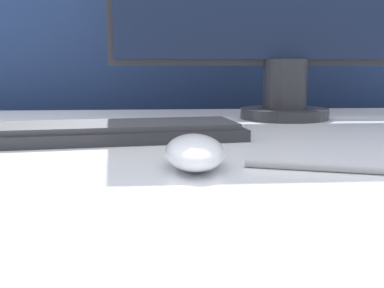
# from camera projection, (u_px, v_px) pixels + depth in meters

# --- Properties ---
(partition_panel) EXTENTS (5.00, 0.03, 1.15)m
(partition_panel) POSITION_uv_depth(u_px,v_px,m) (170.00, 165.00, 1.24)
(partition_panel) COLOR navy
(partition_panel) RESTS_ON ground_plane
(computer_mouse_near) EXTENTS (0.06, 0.12, 0.03)m
(computer_mouse_near) POSITION_uv_depth(u_px,v_px,m) (195.00, 152.00, 0.46)
(computer_mouse_near) COLOR white
(computer_mouse_near) RESTS_ON desk
(keyboard) EXTENTS (0.38, 0.17, 0.02)m
(keyboard) POSITION_uv_depth(u_px,v_px,m) (113.00, 132.00, 0.63)
(keyboard) COLOR #28282D
(keyboard) RESTS_ON desk
(pen) EXTENTS (0.13, 0.05, 0.01)m
(pen) POSITION_uv_depth(u_px,v_px,m) (314.00, 167.00, 0.44)
(pen) COLOR #99999E
(pen) RESTS_ON desk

